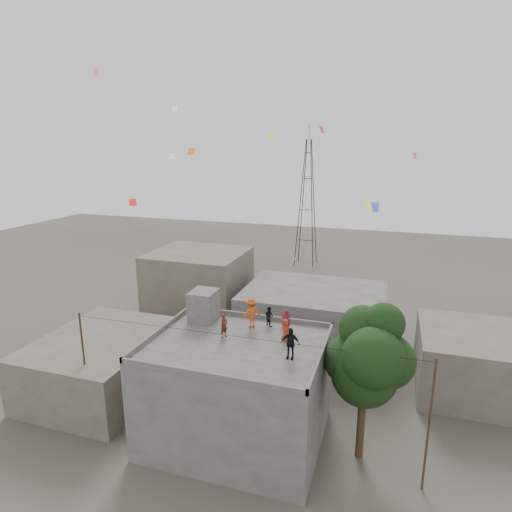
% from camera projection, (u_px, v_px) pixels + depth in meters
% --- Properties ---
extents(ground, '(140.00, 140.00, 0.00)m').
position_uv_depth(ground, '(237.00, 435.00, 26.04)').
color(ground, '#3E3933').
rests_on(ground, ground).
extents(main_building, '(10.00, 8.00, 6.10)m').
position_uv_depth(main_building, '(237.00, 391.00, 25.28)').
color(main_building, '#4F4C49').
rests_on(main_building, ground).
extents(parapet, '(10.00, 8.00, 0.30)m').
position_uv_depth(parapet, '(236.00, 341.00, 24.48)').
color(parapet, '#4F4C49').
rests_on(parapet, main_building).
extents(stair_head_box, '(1.60, 1.80, 2.00)m').
position_uv_depth(stair_head_box, '(204.00, 306.00, 27.62)').
color(stair_head_box, '#4F4C49').
rests_on(stair_head_box, main_building).
extents(neighbor_west, '(8.00, 10.00, 4.00)m').
position_uv_depth(neighbor_west, '(103.00, 363.00, 30.67)').
color(neighbor_west, '#554E43').
rests_on(neighbor_west, ground).
extents(neighbor_north, '(12.00, 9.00, 5.00)m').
position_uv_depth(neighbor_north, '(313.00, 317.00, 37.71)').
color(neighbor_north, '#4F4C49').
rests_on(neighbor_north, ground).
extents(neighbor_northwest, '(9.00, 8.00, 7.00)m').
position_uv_depth(neighbor_northwest, '(199.00, 286.00, 42.89)').
color(neighbor_northwest, '#554E43').
rests_on(neighbor_northwest, ground).
extents(neighbor_east, '(7.00, 8.00, 4.40)m').
position_uv_depth(neighbor_east, '(469.00, 361.00, 30.52)').
color(neighbor_east, '#554E43').
rests_on(neighbor_east, ground).
extents(tree, '(4.90, 4.60, 9.10)m').
position_uv_depth(tree, '(369.00, 358.00, 22.86)').
color(tree, black).
rests_on(tree, ground).
extents(utility_line, '(20.12, 0.62, 7.40)m').
position_uv_depth(utility_line, '(237.00, 392.00, 23.78)').
color(utility_line, black).
rests_on(utility_line, ground).
extents(transmission_tower, '(2.97, 2.97, 20.01)m').
position_uv_depth(transmission_tower, '(307.00, 203.00, 61.81)').
color(transmission_tower, black).
rests_on(transmission_tower, ground).
extents(person_red_adult, '(0.57, 0.40, 1.47)m').
position_uv_depth(person_red_adult, '(286.00, 321.00, 25.91)').
color(person_red_adult, maroon).
rests_on(person_red_adult, main_building).
extents(person_orange_child, '(0.76, 0.68, 1.30)m').
position_uv_depth(person_orange_child, '(285.00, 330.00, 24.81)').
color(person_orange_child, '#B33714').
rests_on(person_orange_child, main_building).
extents(person_dark_child, '(0.78, 0.73, 1.27)m').
position_uv_depth(person_dark_child, '(269.00, 316.00, 26.87)').
color(person_dark_child, black).
rests_on(person_dark_child, main_building).
extents(person_dark_adult, '(1.02, 0.43, 1.74)m').
position_uv_depth(person_dark_adult, '(290.00, 343.00, 22.65)').
color(person_dark_adult, black).
rests_on(person_dark_adult, main_building).
extents(person_orange_adult, '(1.39, 1.35, 1.91)m').
position_uv_depth(person_orange_adult, '(252.00, 313.00, 26.55)').
color(person_orange_adult, '#C74B16').
rests_on(person_orange_adult, main_building).
extents(person_red_child, '(0.53, 0.62, 1.45)m').
position_uv_depth(person_red_child, '(224.00, 326.00, 25.22)').
color(person_red_child, maroon).
rests_on(person_red_child, main_building).
extents(kites, '(19.55, 18.89, 12.66)m').
position_uv_depth(kites, '(269.00, 155.00, 27.79)').
color(kites, red).
rests_on(kites, ground).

